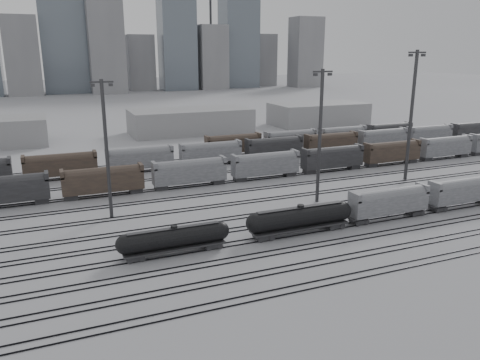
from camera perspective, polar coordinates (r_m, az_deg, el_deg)
name	(u,v)px	position (r m, az deg, el deg)	size (l,w,h in m)	color
ground	(308,235)	(71.56, 8.33, -6.61)	(900.00, 900.00, 0.00)	#AFAFB4
tracks	(260,201)	(86.08, 2.42, -2.58)	(220.00, 71.50, 0.16)	black
tank_car_a	(174,238)	(64.27, -8.00, -7.05)	(15.70, 2.62, 3.88)	black
tank_car_b	(300,218)	(71.03, 7.36, -4.57)	(17.62, 2.94, 4.35)	black
hopper_car_a	(389,201)	(79.95, 17.69, -2.43)	(14.25, 2.83, 5.10)	black
hopper_car_b	(464,190)	(91.09, 25.63, -1.09)	(14.25, 2.83, 5.09)	black
light_mast_b	(106,147)	(77.70, -15.98, 3.92)	(3.61, 0.58, 22.56)	#343437
light_mast_c	(320,134)	(84.14, 9.72, 5.60)	(3.81, 0.61, 23.80)	#343437
light_mast_d	(411,113)	(104.38, 20.17, 7.69)	(4.32, 0.69, 27.00)	#343437
bg_string_near	(265,166)	(101.26, 3.12, 1.76)	(151.00, 3.00, 5.60)	gray
bg_string_mid	(274,148)	(119.58, 4.16, 3.86)	(151.00, 3.00, 5.60)	black
bg_string_far	(317,139)	(134.85, 9.33, 5.01)	(66.00, 3.00, 5.60)	#4C3C30
warehouse_mid	(191,121)	(159.76, -6.04, 7.16)	(40.00, 18.00, 8.00)	gray
warehouse_right	(318,114)	(180.21, 9.53, 7.96)	(35.00, 18.00, 8.00)	gray
skyline	(112,39)	(339.89, -15.35, 16.23)	(316.00, 22.40, 95.00)	gray
crane_left	(45,5)	(363.10, -22.73, 19.13)	(42.00, 1.80, 100.00)	#343437
crane_right	(212,10)	(384.23, -3.43, 19.95)	(42.00, 1.80, 100.00)	#343437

